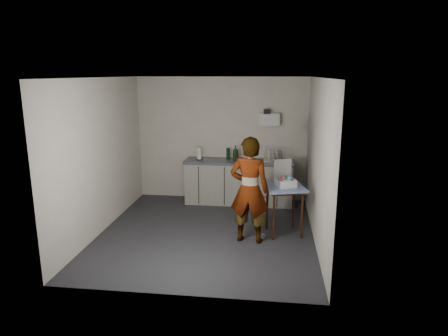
# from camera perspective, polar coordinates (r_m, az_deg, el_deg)

# --- Properties ---
(ground) EXTENTS (4.00, 4.00, 0.00)m
(ground) POSITION_cam_1_polar(r_m,az_deg,el_deg) (6.94, -2.47, -9.20)
(ground) COLOR #27262B
(ground) RESTS_ON ground
(wall_back) EXTENTS (3.60, 0.02, 2.60)m
(wall_back) POSITION_cam_1_polar(r_m,az_deg,el_deg) (8.49, -0.35, 4.14)
(wall_back) COLOR beige
(wall_back) RESTS_ON ground
(wall_right) EXTENTS (0.02, 4.00, 2.60)m
(wall_right) POSITION_cam_1_polar(r_m,az_deg,el_deg) (6.50, 13.16, 0.91)
(wall_right) COLOR beige
(wall_right) RESTS_ON ground
(wall_left) EXTENTS (0.02, 4.00, 2.60)m
(wall_left) POSITION_cam_1_polar(r_m,az_deg,el_deg) (7.07, -17.04, 1.66)
(wall_left) COLOR beige
(wall_left) RESTS_ON ground
(ceiling) EXTENTS (3.60, 4.00, 0.01)m
(ceiling) POSITION_cam_1_polar(r_m,az_deg,el_deg) (6.41, -2.71, 12.74)
(ceiling) COLOR silver
(ceiling) RESTS_ON wall_back
(kitchen_counter) EXTENTS (2.24, 0.62, 0.91)m
(kitchen_counter) POSITION_cam_1_polar(r_m,az_deg,el_deg) (8.35, 2.13, -2.16)
(kitchen_counter) COLOR black
(kitchen_counter) RESTS_ON ground
(wall_shelf) EXTENTS (0.42, 0.18, 0.37)m
(wall_shelf) POSITION_cam_1_polar(r_m,az_deg,el_deg) (8.29, 6.50, 6.94)
(wall_shelf) COLOR white
(wall_shelf) RESTS_ON ground
(side_table) EXTENTS (0.78, 0.78, 0.83)m
(side_table) POSITION_cam_1_polar(r_m,az_deg,el_deg) (6.74, 8.66, -3.54)
(side_table) COLOR #32170B
(side_table) RESTS_ON ground
(standing_man) EXTENTS (0.67, 0.48, 1.72)m
(standing_man) POSITION_cam_1_polar(r_m,az_deg,el_deg) (6.35, 3.66, -3.17)
(standing_man) COLOR #B2A593
(standing_man) RESTS_ON ground
(soap_bottle) EXTENTS (0.17, 0.17, 0.32)m
(soap_bottle) POSITION_cam_1_polar(r_m,az_deg,el_deg) (8.16, 1.65, 2.11)
(soap_bottle) COLOR black
(soap_bottle) RESTS_ON kitchen_counter
(soda_can) EXTENTS (0.07, 0.07, 0.14)m
(soda_can) POSITION_cam_1_polar(r_m,az_deg,el_deg) (8.20, 1.87, 1.52)
(soda_can) COLOR red
(soda_can) RESTS_ON kitchen_counter
(dark_bottle) EXTENTS (0.07, 0.07, 0.25)m
(dark_bottle) POSITION_cam_1_polar(r_m,az_deg,el_deg) (8.28, 0.59, 2.04)
(dark_bottle) COLOR black
(dark_bottle) RESTS_ON kitchen_counter
(paper_towel) EXTENTS (0.15, 0.15, 0.26)m
(paper_towel) POSITION_cam_1_polar(r_m,az_deg,el_deg) (8.31, -3.55, 2.04)
(paper_towel) COLOR black
(paper_towel) RESTS_ON kitchen_counter
(dish_rack) EXTENTS (0.41, 0.31, 0.29)m
(dish_rack) POSITION_cam_1_polar(r_m,az_deg,el_deg) (8.22, 7.08, 1.43)
(dish_rack) COLOR white
(dish_rack) RESTS_ON kitchen_counter
(bakery_box) EXTENTS (0.39, 0.40, 0.43)m
(bakery_box) POSITION_cam_1_polar(r_m,az_deg,el_deg) (6.73, 8.72, -1.76)
(bakery_box) COLOR white
(bakery_box) RESTS_ON side_table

